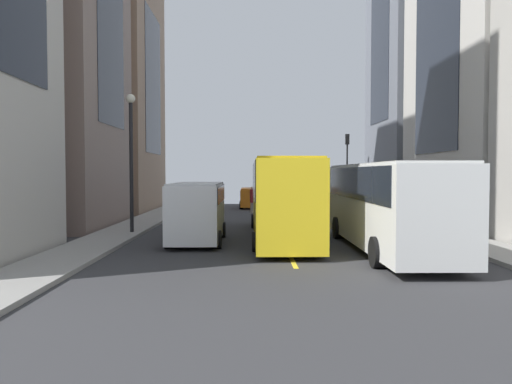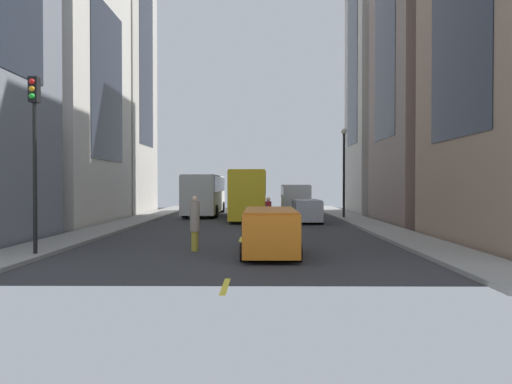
{
  "view_description": "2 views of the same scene",
  "coord_description": "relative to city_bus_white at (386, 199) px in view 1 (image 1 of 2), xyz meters",
  "views": [
    {
      "loc": [
        1.47,
        26.87,
        3.02
      ],
      "look_at": [
        1.14,
        1.71,
        2.03
      ],
      "focal_mm": 34.7,
      "sensor_mm": 36.0,
      "label": 1
    },
    {
      "loc": [
        0.88,
        -33.23,
        2.6
      ],
      "look_at": [
        0.57,
        5.35,
        1.99
      ],
      "focal_mm": 33.93,
      "sensor_mm": 36.0,
      "label": 2
    }
  ],
  "objects": [
    {
      "name": "car_silver_0",
      "position": [
        7.87,
        -8.36,
        -1.09
      ],
      "size": [
        1.93,
        4.03,
        1.56
      ],
      "color": "#B7BABF",
      "rests_on": "ground"
    },
    {
      "name": "streetcar_yellow",
      "position": [
        3.83,
        -3.79,
        0.12
      ],
      "size": [
        2.7,
        12.85,
        3.59
      ],
      "color": "yellow",
      "rests_on": "ground"
    },
    {
      "name": "building_west_0",
      "position": [
        -9.29,
        -21.55,
        13.88
      ],
      "size": [
        7.94,
        9.91,
        31.77
      ],
      "color": "slate",
      "rests_on": "ground"
    },
    {
      "name": "streetlamp_near",
      "position": [
        10.97,
        -4.95,
        2.24
      ],
      "size": [
        0.44,
        0.44,
        6.64
      ],
      "color": "black",
      "rests_on": "ground"
    },
    {
      "name": "pedestrian_walking_far",
      "position": [
        5.09,
        -17.71,
        -0.95
      ],
      "size": [
        0.31,
        0.31,
        1.98
      ],
      "rotation": [
        0.0,
        0.0,
        2.54
      ],
      "color": "gray",
      "rests_on": "ground"
    },
    {
      "name": "lane_stripe_1",
      "position": [
        3.8,
        -18.4,
        -2.0
      ],
      "size": [
        0.16,
        2.0,
        0.01
      ],
      "primitive_type": "cube",
      "color": "yellow",
      "rests_on": "ground"
    },
    {
      "name": "building_east_1",
      "position": [
        16.17,
        -8.9,
        10.5
      ],
      "size": [
        6.48,
        9.33,
        25.01
      ],
      "color": "#7A665B",
      "rests_on": "ground"
    },
    {
      "name": "ground_plane",
      "position": [
        3.8,
        -7.9,
        -2.01
      ],
      "size": [
        41.92,
        41.92,
        0.0
      ],
      "primitive_type": "plane",
      "color": "#333335"
    },
    {
      "name": "sidewalk_west",
      "position": [
        -4.02,
        -7.9,
        -1.93
      ],
      "size": [
        2.29,
        44.0,
        0.15
      ],
      "primitive_type": "cube",
      "color": "gray",
      "rests_on": "ground"
    },
    {
      "name": "traffic_light_near_corner",
      "position": [
        -3.27,
        -24.14,
        2.45
      ],
      "size": [
        0.32,
        0.44,
        6.23
      ],
      "color": "black",
      "rests_on": "ground"
    },
    {
      "name": "lane_stripe_2",
      "position": [
        3.8,
        -7.9,
        -2.0
      ],
      "size": [
        0.16,
        2.0,
        0.01
      ],
      "primitive_type": "cube",
      "color": "yellow",
      "rests_on": "ground"
    },
    {
      "name": "pedestrian_crossing_mid",
      "position": [
        2.15,
        -22.36,
        -0.88
      ],
      "size": [
        0.38,
        0.38,
        2.14
      ],
      "rotation": [
        0.0,
        0.0,
        3.73
      ],
      "color": "gold",
      "rests_on": "ground"
    },
    {
      "name": "building_east_0",
      "position": [
        17.02,
        -20.86,
        8.11
      ],
      "size": [
        8.21,
        11.04,
        20.23
      ],
      "color": "#937760",
      "rests_on": "ground"
    },
    {
      "name": "delivery_van_white",
      "position": [
        7.52,
        -2.31,
        -0.49
      ],
      "size": [
        2.25,
        5.37,
        2.58
      ],
      "color": "white",
      "rests_on": "ground"
    },
    {
      "name": "sidewalk_east",
      "position": [
        11.61,
        -7.9,
        -1.93
      ],
      "size": [
        2.29,
        44.0,
        0.15
      ],
      "primitive_type": "cube",
      "color": "gray",
      "rests_on": "ground"
    },
    {
      "name": "city_bus_white",
      "position": [
        0.0,
        0.0,
        0.0
      ],
      "size": [
        2.8,
        11.22,
        3.35
      ],
      "color": "silver",
      "rests_on": "ground"
    },
    {
      "name": "lane_stripe_3",
      "position": [
        3.8,
        2.6,
        -2.0
      ],
      "size": [
        0.16,
        2.0,
        0.01
      ],
      "primitive_type": "cube",
      "color": "yellow",
      "rests_on": "ground"
    },
    {
      "name": "car_orange_1",
      "position": [
        5.06,
        -23.44,
        -1.01
      ],
      "size": [
        2.09,
        4.65,
        1.69
      ],
      "color": "orange",
      "rests_on": "ground"
    },
    {
      "name": "lane_stripe_0",
      "position": [
        3.8,
        -28.9,
        -2.0
      ],
      "size": [
        0.16,
        2.0,
        0.01
      ],
      "primitive_type": "cube",
      "color": "yellow",
      "rests_on": "ground"
    }
  ]
}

